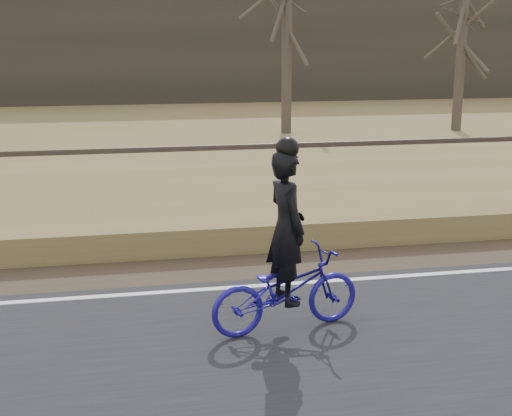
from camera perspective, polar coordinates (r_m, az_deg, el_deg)
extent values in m
cube|color=slate|center=(17.39, -18.99, 2.28)|extent=(120.00, 3.00, 0.45)
cube|color=black|center=(17.34, -19.06, 3.23)|extent=(120.00, 2.40, 0.14)
cube|color=brown|center=(16.61, -19.42, 3.29)|extent=(120.00, 0.07, 0.15)
cube|color=brown|center=(18.02, -18.80, 4.09)|extent=(120.00, 0.07, 0.15)
cube|color=#383328|center=(39.00, -15.10, 12.57)|extent=(120.00, 4.00, 6.00)
imported|color=navy|center=(8.36, 2.41, -6.58)|extent=(1.93, 0.99, 0.97)
imported|color=black|center=(8.13, 2.46, -1.57)|extent=(0.55, 0.72, 1.78)
sphere|color=black|center=(7.94, 2.53, 4.79)|extent=(0.26, 0.26, 0.26)
cylinder|color=#4C4438|center=(25.65, 2.51, 14.62)|extent=(0.36, 0.36, 7.74)
cylinder|color=#4C4438|center=(27.38, 16.14, 12.76)|extent=(0.36, 0.36, 6.51)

